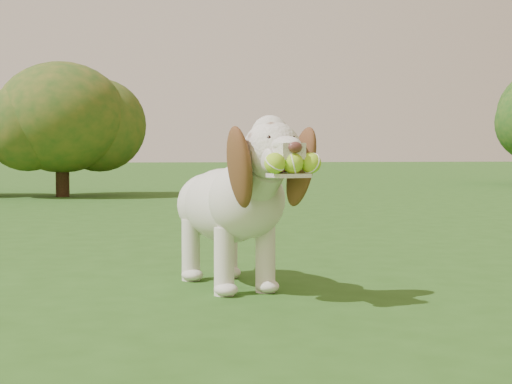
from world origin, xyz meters
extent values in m
plane|color=#274F16|center=(0.00, 0.00, 0.00)|extent=(80.00, 80.00, 0.00)
ellipsoid|color=silver|center=(-0.38, 0.54, 0.37)|extent=(0.49, 0.71, 0.34)
ellipsoid|color=silver|center=(-0.32, 0.31, 0.41)|extent=(0.41, 0.41, 0.33)
ellipsoid|color=silver|center=(-0.44, 0.76, 0.36)|extent=(0.37, 0.37, 0.30)
cylinder|color=silver|center=(-0.28, 0.19, 0.50)|extent=(0.24, 0.30, 0.26)
sphere|color=silver|center=(-0.25, 0.07, 0.62)|extent=(0.29, 0.29, 0.23)
sphere|color=silver|center=(-0.26, 0.08, 0.69)|extent=(0.19, 0.19, 0.15)
cube|color=silver|center=(-0.22, -0.06, 0.62)|extent=(0.13, 0.16, 0.06)
ellipsoid|color=#592D28|center=(-0.20, -0.13, 0.63)|extent=(0.06, 0.05, 0.04)
cube|color=silver|center=(-0.21, -0.08, 0.52)|extent=(0.16, 0.17, 0.02)
ellipsoid|color=brown|center=(-0.39, 0.04, 0.55)|extent=(0.16, 0.24, 0.36)
ellipsoid|color=brown|center=(-0.12, 0.11, 0.55)|extent=(0.18, 0.22, 0.36)
cylinder|color=silver|center=(-0.48, 0.89, 0.40)|extent=(0.10, 0.17, 0.13)
cylinder|color=silver|center=(-0.42, 0.30, 0.15)|extent=(0.11, 0.11, 0.29)
cylinder|color=silver|center=(-0.23, 0.35, 0.15)|extent=(0.11, 0.11, 0.29)
cylinder|color=silver|center=(-0.53, 0.71, 0.15)|extent=(0.11, 0.11, 0.29)
cylinder|color=silver|center=(-0.34, 0.77, 0.15)|extent=(0.11, 0.11, 0.29)
sphere|color=#A6DF27|center=(-0.28, -0.13, 0.57)|extent=(0.10, 0.10, 0.08)
sphere|color=#A6DF27|center=(-0.20, -0.11, 0.57)|extent=(0.10, 0.10, 0.08)
sphere|color=#A6DF27|center=(-0.13, -0.09, 0.57)|extent=(0.10, 0.10, 0.08)
cylinder|color=#382314|center=(-1.75, 7.84, 0.29)|extent=(0.18, 0.18, 0.58)
ellipsoid|color=#154416|center=(-1.75, 7.84, 1.07)|extent=(1.75, 1.75, 1.49)
camera|label=1|loc=(-0.79, -3.01, 0.62)|focal=55.00mm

